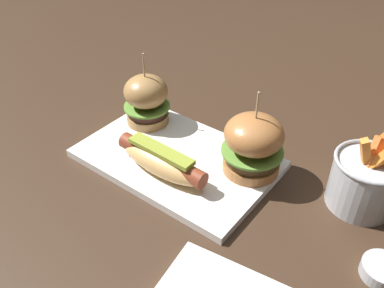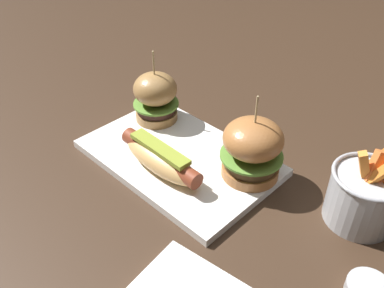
{
  "view_description": "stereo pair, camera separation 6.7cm",
  "coord_description": "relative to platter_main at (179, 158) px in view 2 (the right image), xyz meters",
  "views": [
    {
      "loc": [
        0.36,
        -0.43,
        0.46
      ],
      "look_at": [
        0.03,
        0.0,
        0.05
      ],
      "focal_mm": 38.53,
      "sensor_mm": 36.0,
      "label": 1
    },
    {
      "loc": [
        0.41,
        -0.38,
        0.46
      ],
      "look_at": [
        0.03,
        0.0,
        0.05
      ],
      "focal_mm": 38.53,
      "sensor_mm": 36.0,
      "label": 2
    }
  ],
  "objects": [
    {
      "name": "fries_bucket",
      "position": [
        0.29,
        0.09,
        0.04
      ],
      "size": [
        0.11,
        0.11,
        0.14
      ],
      "color": "#B7BABF",
      "rests_on": "ground"
    },
    {
      "name": "slider_left",
      "position": [
        -0.11,
        0.05,
        0.06
      ],
      "size": [
        0.09,
        0.09,
        0.14
      ],
      "color": "#A37946",
      "rests_on": "platter_main"
    },
    {
      "name": "ground_plane",
      "position": [
        0.0,
        0.0,
        -0.01
      ],
      "size": [
        3.0,
        3.0,
        0.0
      ],
      "primitive_type": "plane",
      "color": "#382619"
    },
    {
      "name": "slider_right",
      "position": [
        0.12,
        0.05,
        0.06
      ],
      "size": [
        0.1,
        0.1,
        0.15
      ],
      "color": "#AC6C3A",
      "rests_on": "platter_main"
    },
    {
      "name": "hot_dog",
      "position": [
        0.01,
        -0.05,
        0.03
      ],
      "size": [
        0.17,
        0.06,
        0.05
      ],
      "color": "tan",
      "rests_on": "platter_main"
    },
    {
      "name": "platter_main",
      "position": [
        0.0,
        0.0,
        0.0
      ],
      "size": [
        0.33,
        0.21,
        0.01
      ],
      "primitive_type": "cube",
      "color": "white",
      "rests_on": "ground"
    }
  ]
}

